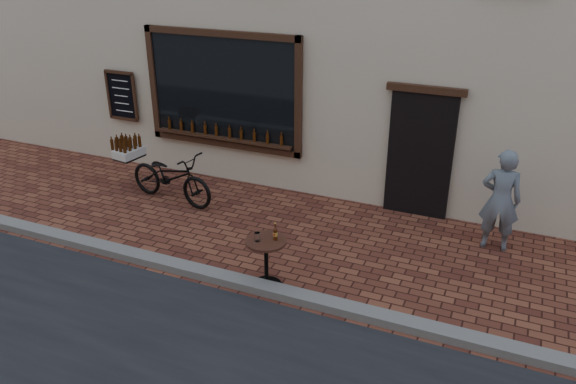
% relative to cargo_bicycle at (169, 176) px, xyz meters
% --- Properties ---
extents(ground, '(90.00, 90.00, 0.00)m').
position_rel_cargo_bicycle_xyz_m(ground, '(2.40, -2.19, -0.50)').
color(ground, '#4E2219').
rests_on(ground, ground).
extents(kerb, '(90.00, 0.25, 0.12)m').
position_rel_cargo_bicycle_xyz_m(kerb, '(2.40, -1.99, -0.44)').
color(kerb, slate).
rests_on(kerb, ground).
extents(cargo_bicycle, '(2.25, 0.90, 1.04)m').
position_rel_cargo_bicycle_xyz_m(cargo_bicycle, '(0.00, 0.00, 0.00)').
color(cargo_bicycle, black).
rests_on(cargo_bicycle, ground).
extents(bistro_table, '(0.58, 0.58, 0.99)m').
position_rel_cargo_bicycle_xyz_m(bistro_table, '(2.85, -1.84, 0.03)').
color(bistro_table, black).
rests_on(bistro_table, ground).
extents(pedestrian, '(0.63, 0.43, 1.66)m').
position_rel_cargo_bicycle_xyz_m(pedestrian, '(5.70, 0.56, 0.33)').
color(pedestrian, slate).
rests_on(pedestrian, ground).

